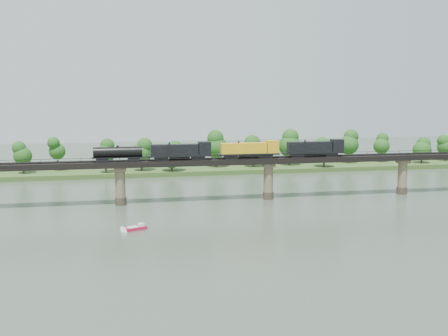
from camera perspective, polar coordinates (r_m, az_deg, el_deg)
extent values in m
plane|color=#374536|center=(127.47, 8.11, -5.77)|extent=(400.00, 400.00, 0.00)
cube|color=#324F1F|center=(208.02, 0.47, 0.01)|extent=(300.00, 24.00, 1.60)
cylinder|color=#473A2D|center=(149.74, -10.44, -3.32)|extent=(3.00, 3.00, 2.00)
cylinder|color=#806E53|center=(148.91, -10.49, -1.62)|extent=(2.60, 2.60, 9.00)
cube|color=#806E53|center=(148.28, -10.53, -0.10)|extent=(3.20, 3.20, 1.00)
cylinder|color=#473A2D|center=(155.22, 4.50, -2.80)|extent=(3.00, 3.00, 2.00)
cylinder|color=#806E53|center=(154.42, 4.52, -1.16)|extent=(2.60, 2.60, 9.00)
cube|color=#806E53|center=(153.81, 4.54, 0.31)|extent=(3.20, 3.20, 1.00)
cylinder|color=#473A2D|center=(170.18, 17.61, -2.18)|extent=(3.00, 3.00, 2.00)
cylinder|color=#806E53|center=(169.45, 17.67, -0.68)|extent=(2.60, 2.60, 9.00)
cube|color=#806E53|center=(168.90, 17.73, 0.66)|extent=(3.20, 3.20, 1.00)
cube|color=black|center=(153.64, 4.55, 0.77)|extent=(220.00, 5.00, 1.50)
cube|color=black|center=(152.82, 4.62, 1.05)|extent=(220.00, 0.12, 0.16)
cube|color=black|center=(154.25, 4.47, 1.11)|extent=(220.00, 0.12, 0.16)
cube|color=black|center=(151.17, 4.79, 1.20)|extent=(220.00, 0.10, 0.10)
cube|color=black|center=(155.76, 4.32, 1.42)|extent=(220.00, 0.10, 0.10)
cube|color=black|center=(151.21, 4.79, 1.07)|extent=(0.08, 0.08, 0.70)
cube|color=black|center=(155.80, 4.31, 1.29)|extent=(0.08, 0.08, 0.70)
cylinder|color=#382619|center=(200.94, -19.71, -0.08)|extent=(0.70, 0.70, 3.27)
sphere|color=#184914|center=(200.39, -19.78, 1.16)|extent=(6.20, 6.20, 6.20)
sphere|color=#184914|center=(200.09, -19.81, 1.93)|extent=(4.65, 4.65, 4.65)
cylinder|color=#382619|center=(203.77, -16.53, 0.24)|extent=(0.70, 0.70, 3.71)
sphere|color=#184914|center=(203.16, -16.58, 1.63)|extent=(5.67, 5.67, 5.67)
sphere|color=#184914|center=(202.85, -16.62, 2.49)|extent=(4.25, 4.25, 4.25)
cylinder|color=#382619|center=(195.03, -11.91, 0.03)|extent=(0.70, 0.70, 3.51)
sphere|color=#184914|center=(194.43, -11.95, 1.39)|extent=(6.31, 6.31, 6.31)
sphere|color=#184914|center=(194.10, -11.98, 2.25)|extent=(4.73, 4.73, 4.73)
cylinder|color=#382619|center=(197.70, -8.37, 0.21)|extent=(0.70, 0.70, 3.34)
sphere|color=#184914|center=(197.12, -8.40, 1.49)|extent=(7.18, 7.18, 7.18)
sphere|color=#184914|center=(196.82, -8.41, 2.30)|extent=(5.39, 5.39, 5.39)
cylinder|color=#382619|center=(195.79, -5.34, 0.10)|extent=(0.70, 0.70, 2.83)
sphere|color=#184914|center=(195.29, -5.35, 1.20)|extent=(8.26, 8.26, 8.26)
sphere|color=#184914|center=(195.02, -5.36, 1.88)|extent=(6.19, 6.19, 6.19)
cylinder|color=#382619|center=(204.43, -0.79, 0.65)|extent=(0.70, 0.70, 3.96)
sphere|color=#184914|center=(203.80, -0.79, 2.12)|extent=(8.07, 8.07, 8.07)
sphere|color=#184914|center=(203.47, -0.79, 3.05)|extent=(6.05, 6.05, 6.05)
cylinder|color=#382619|center=(205.81, 3.01, 0.59)|extent=(0.70, 0.70, 3.27)
sphere|color=#184914|center=(205.27, 3.02, 1.80)|extent=(8.03, 8.03, 8.03)
sphere|color=#184914|center=(204.98, 3.02, 2.55)|extent=(6.02, 6.02, 6.02)
cylinder|color=#382619|center=(210.71, 6.66, 0.82)|extent=(0.70, 0.70, 3.92)
sphere|color=#184914|center=(210.10, 6.69, 2.23)|extent=(8.29, 8.29, 8.29)
sphere|color=#184914|center=(209.78, 6.70, 3.12)|extent=(6.21, 6.21, 6.21)
cylinder|color=#382619|center=(207.87, 10.12, 0.52)|extent=(0.70, 0.70, 3.02)
sphere|color=#184914|center=(207.37, 10.14, 1.62)|extent=(7.74, 7.74, 7.74)
sphere|color=#184914|center=(207.10, 10.16, 2.31)|extent=(5.80, 5.80, 5.80)
cylinder|color=#382619|center=(220.78, 12.52, 1.00)|extent=(0.70, 0.70, 3.80)
sphere|color=#184914|center=(220.21, 12.56, 2.31)|extent=(7.47, 7.47, 7.47)
sphere|color=#184914|center=(219.91, 12.58, 3.13)|extent=(5.60, 5.60, 5.60)
cylinder|color=#382619|center=(226.78, 15.66, 1.02)|extent=(0.70, 0.70, 3.38)
sphere|color=#184914|center=(226.28, 15.71, 2.16)|extent=(6.23, 6.23, 6.23)
sphere|color=#184914|center=(226.01, 15.74, 2.87)|extent=(4.67, 4.67, 4.67)
cylinder|color=#382619|center=(228.31, 19.43, 0.83)|extent=(0.70, 0.70, 2.77)
sphere|color=#184914|center=(227.88, 19.48, 1.75)|extent=(7.04, 7.04, 7.04)
sphere|color=#184914|center=(227.65, 19.50, 2.33)|extent=(5.28, 5.28, 5.28)
cylinder|color=#382619|center=(239.59, 21.55, 1.07)|extent=(0.70, 0.70, 2.94)
sphere|color=#184914|center=(239.16, 21.60, 2.00)|extent=(6.73, 6.73, 6.73)
sphere|color=#184914|center=(238.93, 21.63, 2.59)|extent=(5.05, 5.05, 5.05)
cube|color=black|center=(159.19, 10.77, 1.36)|extent=(3.56, 2.14, 0.98)
cube|color=black|center=(155.84, 7.42, 1.30)|extent=(3.56, 2.14, 0.98)
cube|color=black|center=(157.37, 9.12, 1.56)|extent=(16.92, 2.67, 0.45)
cube|color=black|center=(156.74, 8.68, 2.15)|extent=(12.47, 2.40, 2.85)
cube|color=black|center=(159.58, 11.39, 2.28)|extent=(3.21, 2.67, 3.38)
cylinder|color=black|center=(157.43, 9.12, 1.38)|extent=(5.34, 1.25, 1.25)
cube|color=black|center=(153.27, 4.26, 1.23)|extent=(3.56, 2.14, 0.98)
cube|color=black|center=(151.01, 0.67, 1.14)|extent=(3.56, 2.14, 0.98)
cube|color=black|center=(151.99, 2.48, 1.42)|extent=(16.92, 2.67, 0.45)
cube|color=gold|center=(151.50, 2.00, 2.02)|extent=(12.47, 2.40, 2.85)
cube|color=gold|center=(153.46, 4.92, 2.18)|extent=(3.21, 2.67, 3.38)
cylinder|color=black|center=(152.05, 2.48, 1.23)|extent=(5.34, 1.25, 1.25)
cube|color=black|center=(149.48, -2.67, 1.06)|extent=(3.56, 2.14, 0.98)
cube|color=black|center=(148.40, -6.42, 0.96)|extent=(3.56, 2.14, 0.98)
cube|color=black|center=(148.78, -4.54, 1.25)|extent=(16.92, 2.67, 0.45)
cube|color=black|center=(148.45, -5.06, 1.87)|extent=(12.47, 2.40, 2.85)
cube|color=black|center=(149.45, -2.00, 2.04)|extent=(3.21, 2.67, 3.38)
cylinder|color=black|center=(148.84, -4.54, 1.06)|extent=(5.34, 1.25, 1.25)
cube|color=black|center=(148.01, -9.17, 0.89)|extent=(3.12, 1.96, 0.98)
cube|color=black|center=(147.99, -12.27, 0.80)|extent=(3.12, 1.96, 0.98)
cube|color=black|center=(147.87, -10.72, 1.07)|extent=(13.36, 2.14, 0.27)
cylinder|color=black|center=(147.70, -10.74, 1.62)|extent=(12.47, 2.67, 2.67)
cylinder|color=black|center=(147.55, -10.75, 2.17)|extent=(0.62, 0.62, 0.45)
cube|color=#B31436|center=(123.53, -8.97, -6.09)|extent=(5.06, 3.54, 0.67)
cube|color=white|center=(123.11, -9.29, -5.96)|extent=(2.68, 2.25, 0.24)
cube|color=white|center=(123.94, -8.42, -5.71)|extent=(1.52, 1.52, 0.67)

